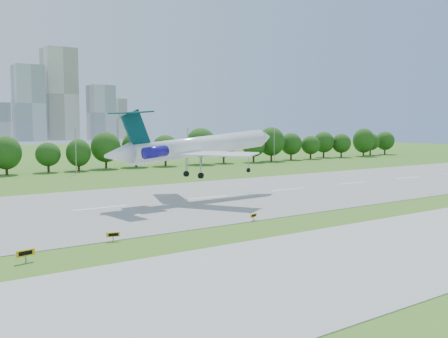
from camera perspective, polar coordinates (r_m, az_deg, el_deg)
ground at (r=59.93m, az=-5.25°, el=-7.79°), size 600.00×600.00×0.00m
runway at (r=82.22m, az=-13.91°, el=-4.38°), size 400.00×45.00×0.08m
taxiway at (r=45.64m, az=6.22°, el=-11.86°), size 400.00×23.00×0.08m
tree_line at (r=145.91m, az=-23.42°, el=1.84°), size 288.40×8.40×10.40m
light_poles at (r=135.62m, az=-23.62°, el=1.69°), size 175.90×0.25×12.19m
skyline at (r=460.24m, az=-18.67°, el=6.92°), size 127.00×52.00×80.00m
airliner at (r=88.67m, az=-3.48°, el=2.63°), size 37.31×26.94×11.94m
taxi_sign_left at (r=58.83m, az=-12.57°, el=-7.34°), size 1.52×0.53×1.07m
taxi_sign_centre at (r=52.51m, az=-21.74°, el=-8.92°), size 1.82×0.56×1.27m
taxi_sign_right at (r=69.72m, az=3.40°, el=-5.33°), size 1.40×0.62×1.01m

